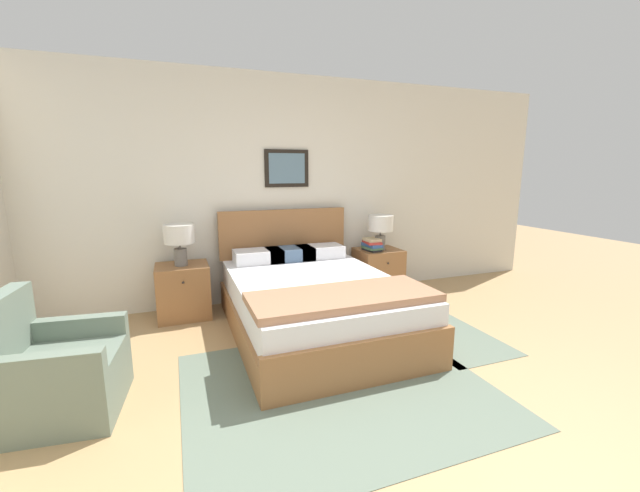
% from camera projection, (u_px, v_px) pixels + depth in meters
% --- Properties ---
extents(ground_plane, '(16.00, 16.00, 0.00)m').
position_uv_depth(ground_plane, '(407.00, 457.00, 2.13)').
color(ground_plane, tan).
extents(wall_back, '(7.57, 0.09, 2.60)m').
position_uv_depth(wall_back, '(273.00, 190.00, 4.58)').
color(wall_back, silver).
rests_on(wall_back, ground_plane).
extents(area_rug_main, '(2.13, 1.81, 0.01)m').
position_uv_depth(area_rug_main, '(338.00, 388.00, 2.80)').
color(area_rug_main, slate).
rests_on(area_rug_main, ground_plane).
extents(area_rug_bedside, '(0.72, 1.36, 0.01)m').
position_uv_depth(area_rug_bedside, '(442.00, 331.00, 3.79)').
color(area_rug_bedside, slate).
rests_on(area_rug_bedside, ground_plane).
extents(bed, '(1.50, 2.16, 1.08)m').
position_uv_depth(bed, '(313.00, 301.00, 3.76)').
color(bed, '#936038').
rests_on(bed, ground_plane).
extents(armchair, '(0.76, 0.75, 0.80)m').
position_uv_depth(armchair, '(53.00, 374.00, 2.47)').
color(armchair, slate).
rests_on(armchair, ground_plane).
extents(nightstand_near_window, '(0.53, 0.48, 0.56)m').
position_uv_depth(nightstand_near_window, '(183.00, 291.00, 4.12)').
color(nightstand_near_window, '#936038').
rests_on(nightstand_near_window, ground_plane).
extents(nightstand_by_door, '(0.53, 0.48, 0.56)m').
position_uv_depth(nightstand_by_door, '(378.00, 271.00, 4.92)').
color(nightstand_by_door, '#936038').
rests_on(nightstand_by_door, ground_plane).
extents(table_lamp_near_window, '(0.30, 0.30, 0.43)m').
position_uv_depth(table_lamp_near_window, '(179.00, 237.00, 3.99)').
color(table_lamp_near_window, slate).
rests_on(table_lamp_near_window, nightstand_near_window).
extents(table_lamp_by_door, '(0.30, 0.30, 0.43)m').
position_uv_depth(table_lamp_by_door, '(381.00, 226.00, 4.79)').
color(table_lamp_by_door, slate).
rests_on(table_lamp_by_door, nightstand_by_door).
extents(book_thick_bottom, '(0.18, 0.25, 0.03)m').
position_uv_depth(book_thick_bottom, '(372.00, 250.00, 4.78)').
color(book_thick_bottom, '#232328').
rests_on(book_thick_bottom, nightstand_by_door).
extents(book_hardcover_middle, '(0.18, 0.26, 0.03)m').
position_uv_depth(book_hardcover_middle, '(372.00, 248.00, 4.77)').
color(book_hardcover_middle, '#4C7551').
rests_on(book_hardcover_middle, book_thick_bottom).
extents(book_novel_upper, '(0.17, 0.28, 0.04)m').
position_uv_depth(book_novel_upper, '(372.00, 245.00, 4.77)').
color(book_novel_upper, '#335693').
rests_on(book_novel_upper, book_hardcover_middle).
extents(book_slim_near_top, '(0.20, 0.28, 0.03)m').
position_uv_depth(book_slim_near_top, '(372.00, 242.00, 4.76)').
color(book_slim_near_top, '#B7332D').
rests_on(book_slim_near_top, book_novel_upper).
extents(book_paperback_top, '(0.16, 0.21, 0.03)m').
position_uv_depth(book_paperback_top, '(372.00, 240.00, 4.76)').
color(book_paperback_top, beige).
rests_on(book_paperback_top, book_slim_near_top).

